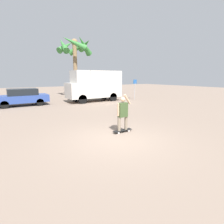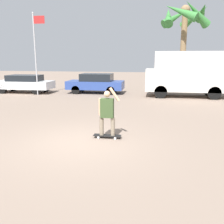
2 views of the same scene
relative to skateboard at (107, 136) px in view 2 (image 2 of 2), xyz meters
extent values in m
plane|color=gray|center=(-0.73, -0.56, -0.08)|extent=(80.00, 80.00, 0.00)
cube|color=black|center=(0.00, 0.00, 0.01)|extent=(0.93, 0.25, 0.02)
cylinder|color=white|center=(-0.28, -0.10, -0.04)|extent=(0.08, 0.03, 0.08)
cylinder|color=white|center=(-0.28, 0.10, -0.04)|extent=(0.08, 0.03, 0.08)
cylinder|color=white|center=(0.28, -0.10, -0.04)|extent=(0.08, 0.03, 0.08)
cylinder|color=white|center=(0.28, 0.10, -0.04)|extent=(0.08, 0.03, 0.08)
cylinder|color=gray|center=(-0.19, 0.00, 0.32)|extent=(0.14, 0.14, 0.61)
cylinder|color=gray|center=(0.19, 0.00, 0.32)|extent=(0.14, 0.14, 0.61)
cube|color=#384C28|center=(0.00, 0.00, 0.94)|extent=(0.42, 0.22, 0.63)
sphere|color=tan|center=(0.00, 0.00, 1.40)|extent=(0.21, 0.21, 0.21)
cylinder|color=tan|center=(-0.24, 0.00, 0.98)|extent=(0.09, 0.09, 0.56)
cylinder|color=tan|center=(0.24, 0.00, 1.40)|extent=(0.36, 0.09, 0.47)
cylinder|color=black|center=(1.90, 8.91, 0.34)|extent=(0.84, 0.28, 0.84)
cylinder|color=black|center=(1.90, 10.73, 0.34)|extent=(0.84, 0.28, 0.84)
cylinder|color=black|center=(5.28, 8.91, 0.34)|extent=(0.84, 0.28, 0.84)
cylinder|color=black|center=(5.28, 10.73, 0.34)|extent=(0.84, 0.28, 0.84)
cube|color=silver|center=(1.82, 9.82, 1.07)|extent=(1.90, 2.10, 1.46)
cube|color=black|center=(1.44, 9.82, 1.36)|extent=(0.04, 1.78, 0.73)
cube|color=silver|center=(4.54, 9.82, 1.65)|extent=(3.54, 2.10, 2.62)
cube|color=silver|center=(2.11, 9.82, 2.38)|extent=(1.33, 1.93, 1.17)
cylinder|color=black|center=(-4.25, 9.79, 0.23)|extent=(0.62, 0.22, 0.62)
cylinder|color=black|center=(-4.25, 11.38, 0.23)|extent=(0.62, 0.22, 0.62)
cylinder|color=black|center=(-1.63, 9.79, 0.23)|extent=(0.62, 0.22, 0.62)
cylinder|color=black|center=(-1.63, 11.38, 0.23)|extent=(0.62, 0.22, 0.62)
cube|color=#2D4793|center=(-2.94, 10.58, 0.53)|extent=(4.22, 1.81, 0.61)
cube|color=black|center=(-2.84, 10.58, 1.11)|extent=(2.32, 1.60, 0.55)
cylinder|color=black|center=(-9.76, 9.08, 0.25)|extent=(0.65, 0.22, 0.65)
cylinder|color=black|center=(-9.76, 10.60, 0.25)|extent=(0.65, 0.22, 0.65)
cylinder|color=black|center=(-7.03, 9.08, 0.25)|extent=(0.65, 0.22, 0.65)
cylinder|color=black|center=(-7.03, 10.60, 0.25)|extent=(0.65, 0.22, 0.65)
cube|color=white|center=(-8.40, 9.84, 0.53)|extent=(4.40, 1.74, 0.58)
cube|color=black|center=(-8.29, 9.84, 1.05)|extent=(2.42, 1.53, 0.45)
cylinder|color=#8E704C|center=(3.81, 15.23, 3.21)|extent=(0.49, 0.49, 6.58)
sphere|color=#8E704C|center=(3.81, 15.23, 6.50)|extent=(0.79, 0.79, 0.79)
cone|color=#387F38|center=(5.18, 15.20, 6.29)|extent=(0.82, 2.87, 1.47)
cone|color=#387F38|center=(4.73, 16.25, 6.09)|extent=(2.58, 2.42, 2.04)
cone|color=#387F38|center=(3.11, 16.41, 6.11)|extent=(2.79, 2.07, 2.00)
cone|color=#387F38|center=(2.43, 15.26, 6.03)|extent=(0.84, 2.72, 2.20)
cone|color=#387F38|center=(3.32, 13.94, 6.17)|extent=(2.92, 1.73, 1.81)
cone|color=#387F38|center=(4.60, 14.10, 6.02)|extent=(2.63, 2.17, 2.24)
cylinder|color=#B7B7BC|center=(-6.88, 9.00, 2.71)|extent=(0.09, 0.09, 5.58)
sphere|color=#B7B7BC|center=(-6.88, 9.00, 5.55)|extent=(0.12, 0.12, 0.12)
cube|color=#B22323|center=(-6.44, 9.00, 5.09)|extent=(0.78, 0.02, 0.51)
camera|label=1|loc=(-4.48, -6.08, 2.37)|focal=28.00mm
camera|label=2|loc=(1.52, -7.83, 2.55)|focal=40.00mm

